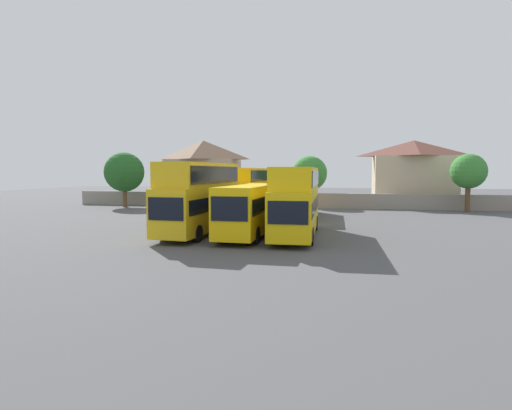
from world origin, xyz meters
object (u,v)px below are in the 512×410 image
object	(u,v)px
bus_2	(250,207)
tree_right_of_lot	(124,172)
bus_1	(200,194)
tree_behind_wall	(469,172)
house_terrace_left	(203,171)
tree_left_of_lot	(310,173)
bus_5	(300,196)
bus_3	(296,198)
house_terrace_centre	(413,173)
bus_4	(253,189)

from	to	relation	value
bus_2	tree_right_of_lot	world-z (taller)	tree_right_of_lot
bus_1	tree_behind_wall	world-z (taller)	tree_behind_wall
tree_behind_wall	tree_right_of_lot	bearing A→B (deg)	-178.57
house_terrace_left	tree_behind_wall	bearing A→B (deg)	-13.87
tree_left_of_lot	bus_1	bearing A→B (deg)	-102.55
tree_left_of_lot	bus_5	bearing A→B (deg)	-89.92
bus_3	house_terrace_centre	bearing A→B (deg)	156.31
bus_4	house_terrace_left	world-z (taller)	house_terrace_left
bus_4	bus_2	bearing A→B (deg)	15.00
bus_2	tree_right_of_lot	bearing A→B (deg)	-134.06
bus_4	tree_left_of_lot	distance (m)	13.42
bus_2	house_terrace_centre	xyz separation A→B (m)	(15.15, 29.48, 2.27)
bus_2	bus_4	bearing A→B (deg)	-168.12
bus_4	tree_right_of_lot	xyz separation A→B (m)	(-17.90, 6.97, 1.65)
house_terrace_left	house_terrace_centre	xyz separation A→B (m)	(28.30, -0.32, -0.22)
bus_1	tree_right_of_lot	bearing A→B (deg)	-137.07
bus_5	tree_behind_wall	bearing A→B (deg)	114.30
house_terrace_left	house_terrace_centre	world-z (taller)	house_terrace_left
tree_behind_wall	bus_1	bearing A→B (deg)	-137.30
bus_1	bus_3	xyz separation A→B (m)	(6.81, 0.32, -0.17)
bus_1	bus_4	bearing A→B (deg)	179.07
bus_5	tree_left_of_lot	world-z (taller)	tree_left_of_lot
bus_2	house_terrace_left	world-z (taller)	house_terrace_left
bus_3	tree_behind_wall	xyz separation A→B (m)	(16.53, 21.22, 1.75)
tree_behind_wall	tree_left_of_lot	bearing A→B (deg)	165.62
house_terrace_left	tree_behind_wall	size ratio (longest dim) A/B	1.52
bus_2	tree_right_of_lot	xyz separation A→B (m)	(-20.48, 20.69, 2.34)
bus_1	bus_2	world-z (taller)	bus_1
tree_behind_wall	house_terrace_left	bearing A→B (deg)	166.13
tree_left_of_lot	tree_behind_wall	world-z (taller)	tree_left_of_lot
bus_3	tree_right_of_lot	bearing A→B (deg)	-131.76
bus_5	house_terrace_left	distance (m)	22.50
tree_left_of_lot	tree_behind_wall	size ratio (longest dim) A/B	1.01
tree_left_of_lot	tree_right_of_lot	distance (m)	23.28
house_terrace_centre	tree_behind_wall	distance (m)	9.01
bus_2	bus_1	bearing A→B (deg)	-91.03
tree_behind_wall	house_terrace_centre	bearing A→B (deg)	120.21
bus_1	house_terrace_left	distance (m)	31.18
bus_4	tree_left_of_lot	bearing A→B (deg)	163.64
bus_2	bus_5	distance (m)	13.66
bus_3	tree_behind_wall	bearing A→B (deg)	140.86
bus_2	tree_behind_wall	world-z (taller)	tree_behind_wall
tree_right_of_lot	bus_1	bearing A→B (deg)	-50.69
bus_5	tree_right_of_lot	world-z (taller)	tree_right_of_lot
bus_1	bus_4	xyz separation A→B (m)	(1.08, 13.57, -0.15)
tree_behind_wall	bus_5	bearing A→B (deg)	-154.93
house_terrace_centre	tree_left_of_lot	world-z (taller)	house_terrace_centre
tree_right_of_lot	bus_3	bearing A→B (deg)	-40.55
bus_3	bus_5	distance (m)	13.07
bus_2	tree_left_of_lot	distance (m)	26.36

